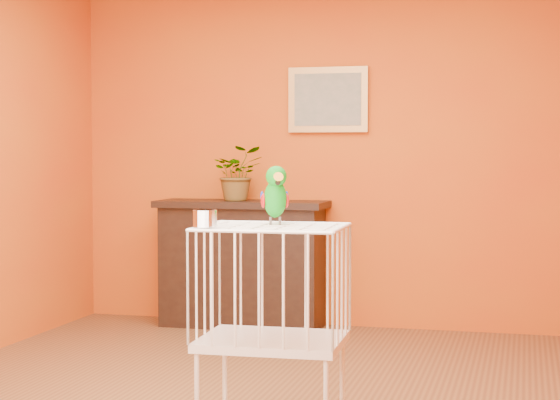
# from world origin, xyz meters

# --- Properties ---
(ground) EXTENTS (4.50, 4.50, 0.00)m
(ground) POSITION_xyz_m (0.00, 0.00, 0.00)
(ground) COLOR brown
(ground) RESTS_ON ground
(room_shell) EXTENTS (4.50, 4.50, 4.50)m
(room_shell) POSITION_xyz_m (0.00, 0.00, 1.58)
(room_shell) COLOR #C65C12
(room_shell) RESTS_ON ground
(console_cabinet) EXTENTS (1.31, 0.47, 0.97)m
(console_cabinet) POSITION_xyz_m (-0.63, 2.02, 0.49)
(console_cabinet) COLOR black
(console_cabinet) RESTS_ON ground
(potted_plant) EXTENTS (0.52, 0.54, 0.33)m
(potted_plant) POSITION_xyz_m (-0.67, 2.02, 1.14)
(potted_plant) COLOR #26722D
(potted_plant) RESTS_ON console_cabinet
(framed_picture) EXTENTS (0.62, 0.04, 0.50)m
(framed_picture) POSITION_xyz_m (0.00, 2.22, 1.75)
(framed_picture) COLOR #C18B45
(framed_picture) RESTS_ON room_shell
(birdcage) EXTENTS (0.67, 0.53, 1.01)m
(birdcage) POSITION_xyz_m (0.35, -0.69, 0.52)
(birdcage) COLOR silver
(birdcage) RESTS_ON ground
(feed_cup) EXTENTS (0.11, 0.11, 0.08)m
(feed_cup) POSITION_xyz_m (0.09, -0.89, 1.05)
(feed_cup) COLOR silver
(feed_cup) RESTS_ON birdcage
(parrot) EXTENTS (0.16, 0.25, 0.28)m
(parrot) POSITION_xyz_m (0.34, -0.62, 1.15)
(parrot) COLOR #59544C
(parrot) RESTS_ON birdcage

